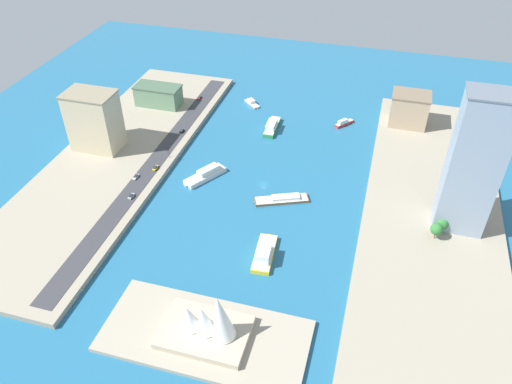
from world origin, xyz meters
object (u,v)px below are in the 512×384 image
at_px(terminal_long_green, 158,95).
at_px(van_white, 136,177).
at_px(sedan_silver, 131,196).
at_px(tugboat_red, 344,123).
at_px(suv_black, 182,131).
at_px(ferry_white_commuter, 206,175).
at_px(yacht_sleek_gray, 252,103).
at_px(taxi_yellow_cab, 155,168).
at_px(traffic_light_waterfront, 169,151).
at_px(office_block_beige, 94,121).
at_px(pickup_red, 199,98).
at_px(tower_tall_glass, 474,165).
at_px(ferry_yellow_fast, 264,253).
at_px(barge_flat_brown, 282,199).
at_px(opera_landmark, 208,324).
at_px(ferry_green_doubledeck, 272,126).
at_px(apartment_midrise_tan, 409,109).

distance_m(terminal_long_green, van_white, 88.44).
bearing_deg(sedan_silver, tugboat_red, -131.20).
relative_size(sedan_silver, suv_black, 1.10).
xyz_separation_m(ferry_white_commuter, sedan_silver, (30.87, 32.00, 1.83)).
xyz_separation_m(yacht_sleek_gray, taxi_yellow_cab, (30.42, 97.23, 2.75)).
bearing_deg(traffic_light_waterfront, suv_black, -81.96).
bearing_deg(van_white, office_block_beige, -33.40).
xyz_separation_m(sedan_silver, suv_black, (-0.18, -70.74, -0.08)).
relative_size(tugboat_red, pickup_red, 2.91).
bearing_deg(taxi_yellow_cab, tower_tall_glass, 178.94).
distance_m(suv_black, pickup_red, 47.27).
height_order(tugboat_red, suv_black, suv_black).
bearing_deg(van_white, ferry_white_commuter, -157.62).
relative_size(office_block_beige, suv_black, 8.42).
relative_size(ferry_yellow_fast, barge_flat_brown, 0.92).
bearing_deg(ferry_white_commuter, yacht_sleek_gray, -90.52).
height_order(office_block_beige, suv_black, office_block_beige).
bearing_deg(tugboat_red, ferry_yellow_fast, 81.80).
height_order(ferry_white_commuter, yacht_sleek_gray, ferry_white_commuter).
xyz_separation_m(terminal_long_green, suv_black, (-29.85, 31.11, -6.23)).
distance_m(pickup_red, van_white, 100.73).
bearing_deg(van_white, suv_black, -96.27).
relative_size(terminal_long_green, suv_black, 7.38).
relative_size(pickup_red, opera_landmark, 0.14).
distance_m(ferry_white_commuter, ferry_green_doubledeck, 67.45).
xyz_separation_m(terminal_long_green, taxi_yellow_cab, (-30.97, 73.86, -6.16)).
relative_size(yacht_sleek_gray, office_block_beige, 0.39).
xyz_separation_m(barge_flat_brown, sedan_silver, (78.72, 23.08, 2.77)).
distance_m(yacht_sleek_gray, pickup_red, 38.09).
bearing_deg(office_block_beige, ferry_yellow_fast, 153.04).
xyz_separation_m(yacht_sleek_gray, traffic_light_waterfront, (27.40, 83.77, 6.13)).
bearing_deg(ferry_white_commuter, tower_tall_glass, 177.04).
height_order(yacht_sleek_gray, office_block_beige, office_block_beige).
relative_size(ferry_green_doubledeck, opera_landmark, 0.77).
bearing_deg(barge_flat_brown, opera_landmark, 85.19).
height_order(tugboat_red, opera_landmark, opera_landmark).
xyz_separation_m(apartment_midrise_tan, van_white, (145.69, 105.14, -9.91)).
bearing_deg(office_block_beige, tower_tall_glass, 175.60).
bearing_deg(barge_flat_brown, sedan_silver, 16.34).
distance_m(ferry_green_doubledeck, opera_landmark, 167.91).
distance_m(ferry_yellow_fast, traffic_light_waterfront, 98.65).
height_order(barge_flat_brown, terminal_long_green, terminal_long_green).
distance_m(ferry_yellow_fast, suv_black, 122.02).
distance_m(barge_flat_brown, office_block_beige, 124.07).
xyz_separation_m(sedan_silver, pickup_red, (5.52, -117.67, -0.07)).
height_order(ferry_yellow_fast, apartment_midrise_tan, apartment_midrise_tan).
relative_size(ferry_yellow_fast, tugboat_red, 1.94).
distance_m(tugboat_red, suv_black, 108.60).
bearing_deg(ferry_white_commuter, barge_flat_brown, 169.44).
distance_m(ferry_yellow_fast, taxi_yellow_cab, 93.11).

